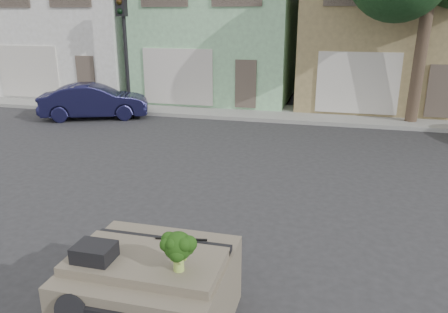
% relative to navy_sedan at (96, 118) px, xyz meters
% --- Properties ---
extents(ground_plane, '(120.00, 120.00, 0.00)m').
position_rel_navy_sedan_xyz_m(ground_plane, '(7.26, -8.06, 0.00)').
color(ground_plane, '#303033').
rests_on(ground_plane, ground).
extents(sidewalk, '(40.00, 3.00, 0.15)m').
position_rel_navy_sedan_xyz_m(sidewalk, '(7.26, 2.44, 0.07)').
color(sidewalk, gray).
rests_on(sidewalk, ground).
extents(townhouse_white, '(7.20, 8.20, 7.55)m').
position_rel_navy_sedan_xyz_m(townhouse_white, '(-3.74, 6.44, 3.77)').
color(townhouse_white, white).
rests_on(townhouse_white, ground).
extents(townhouse_mint, '(7.20, 8.20, 7.55)m').
position_rel_navy_sedan_xyz_m(townhouse_mint, '(3.76, 6.44, 3.77)').
color(townhouse_mint, '#96D29D').
rests_on(townhouse_mint, ground).
extents(townhouse_tan, '(7.20, 8.20, 7.55)m').
position_rel_navy_sedan_xyz_m(townhouse_tan, '(11.26, 6.44, 3.77)').
color(townhouse_tan, '#968355').
rests_on(townhouse_tan, ground).
extents(navy_sedan, '(4.44, 2.98, 1.38)m').
position_rel_navy_sedan_xyz_m(navy_sedan, '(0.00, 0.00, 0.00)').
color(navy_sedan, '#161638').
rests_on(navy_sedan, ground).
extents(traffic_signal, '(0.40, 0.40, 5.10)m').
position_rel_navy_sedan_xyz_m(traffic_signal, '(0.76, 1.44, 2.55)').
color(traffic_signal, black).
rests_on(traffic_signal, ground).
extents(tree_near, '(4.40, 4.00, 8.50)m').
position_rel_navy_sedan_xyz_m(tree_near, '(12.26, 1.74, 4.25)').
color(tree_near, '#163618').
rests_on(tree_near, ground).
extents(car_dashboard, '(2.00, 1.80, 1.12)m').
position_rel_navy_sedan_xyz_m(car_dashboard, '(7.26, -11.06, 0.56)').
color(car_dashboard, '#6C6251').
rests_on(car_dashboard, ground).
extents(instrument_hump, '(0.48, 0.38, 0.20)m').
position_rel_navy_sedan_xyz_m(instrument_hump, '(6.68, -11.41, 1.22)').
color(instrument_hump, black).
rests_on(instrument_hump, car_dashboard).
extents(wiper_arm, '(0.69, 0.15, 0.02)m').
position_rel_navy_sedan_xyz_m(wiper_arm, '(7.54, -10.68, 1.13)').
color(wiper_arm, black).
rests_on(wiper_arm, car_dashboard).
extents(broccoli, '(0.52, 0.52, 0.50)m').
position_rel_navy_sedan_xyz_m(broccoli, '(7.76, -11.37, 1.37)').
color(broccoli, '#17360C').
rests_on(broccoli, car_dashboard).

